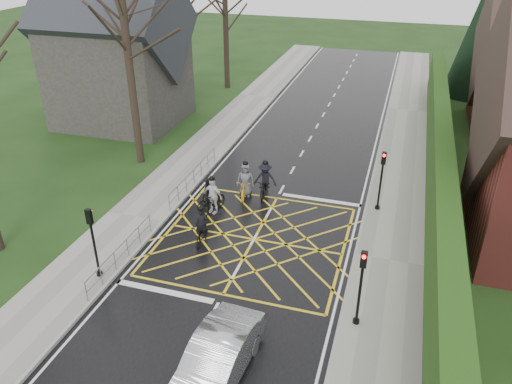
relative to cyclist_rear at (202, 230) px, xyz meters
The scene contains 21 objects.
ground 2.41m from the cyclist_rear, 20.13° to the left, with size 120.00×120.00×0.00m, color black.
road 2.41m from the cyclist_rear, 20.13° to the left, with size 9.00×80.00×0.01m, color black.
sidewalk_right 8.25m from the cyclist_rear, ahead, with size 3.00×80.00×0.15m, color gray.
sidewalk_left 3.92m from the cyclist_rear, 168.06° to the left, with size 3.00×80.00×0.15m, color gray.
stone_wall 12.05m from the cyclist_rear, 34.38° to the left, with size 0.50×38.00×0.70m, color slate.
hedge 12.15m from the cyclist_rear, 34.38° to the left, with size 0.90×38.00×2.80m, color #1C3D10.
conifer 30.09m from the cyclist_rear, 64.22° to the left, with size 4.60×4.60×10.00m.
church 17.65m from the cyclist_rear, 131.53° to the left, with size 8.80×7.80×11.00m.
tree_near 12.10m from the cyclist_rear, 135.00° to the left, with size 9.24×9.24×11.44m.
tree_far 24.79m from the cyclist_rear, 107.31° to the left, with size 8.40×8.40×10.40m.
railing_south 3.65m from the cyclist_rear, 132.33° to the right, with size 0.05×5.04×1.03m.
railing_north 5.40m from the cyclist_rear, 117.07° to the left, with size 0.05×6.04×1.03m.
traffic_light_ne 8.91m from the cyclist_rear, 34.43° to the left, with size 0.24×0.31×3.21m.
traffic_light_se 8.12m from the cyclist_rear, 24.99° to the right, with size 0.24×0.31×3.21m.
traffic_light_sw 4.82m from the cyclist_rear, 128.21° to the right, with size 0.24×0.31×3.21m.
cyclist_rear is the anchor object (origin of this frame).
cyclist_back 3.01m from the cyclist_rear, 105.86° to the left, with size 1.03×1.67×1.63m.
cyclist_mid 5.16m from the cyclist_rear, 73.13° to the left, with size 1.28×2.15×2.01m.
cyclist_front 2.51m from the cyclist_rear, 100.41° to the left, with size 1.16×2.08×2.01m.
cyclist_lead 4.63m from the cyclist_rear, 83.36° to the left, with size 1.07×2.14×1.98m.
car 7.81m from the cyclist_rear, 64.10° to the right, with size 1.61×4.61×1.52m, color #B0B2B8.
Camera 1 is at (5.64, -18.00, 12.63)m, focal length 35.00 mm.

